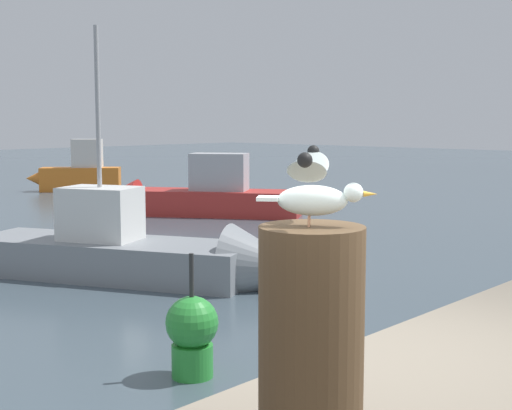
{
  "coord_description": "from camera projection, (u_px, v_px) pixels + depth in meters",
  "views": [
    {
      "loc": [
        -2.69,
        -2.05,
        2.7
      ],
      "look_at": [
        -0.85,
        -0.35,
        2.41
      ],
      "focal_mm": 50.78,
      "sensor_mm": 36.0,
      "label": 1
    }
  ],
  "objects": [
    {
      "name": "boat_orange",
      "position": [
        77.0,
        173.0,
        27.52
      ],
      "size": [
        3.09,
        2.98,
        1.98
      ],
      "color": "orange",
      "rests_on": "ground_plane"
    },
    {
      "name": "channel_buoy",
      "position": [
        192.0,
        333.0,
        7.61
      ],
      "size": [
        0.56,
        0.56,
        1.33
      ],
      "color": "green",
      "rests_on": "ground_plane"
    },
    {
      "name": "mooring_post",
      "position": [
        311.0,
        340.0,
        2.41
      ],
      "size": [
        0.35,
        0.35,
        0.77
      ],
      "primitive_type": "cylinder",
      "color": "#4C3823",
      "rests_on": "harbor_quay"
    },
    {
      "name": "boat_red",
      "position": [
        192.0,
        197.0,
        20.69
      ],
      "size": [
        4.25,
        5.72,
        1.98
      ],
      "color": "#B72D28",
      "rests_on": "ground_plane"
    },
    {
      "name": "boat_grey",
      "position": [
        155.0,
        255.0,
        12.22
      ],
      "size": [
        3.76,
        6.09,
        4.61
      ],
      "color": "gray",
      "rests_on": "ground_plane"
    },
    {
      "name": "seagull",
      "position": [
        314.0,
        187.0,
        2.35
      ],
      "size": [
        0.57,
        0.46,
        0.25
      ],
      "color": "tan",
      "rests_on": "mooring_post"
    }
  ]
}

